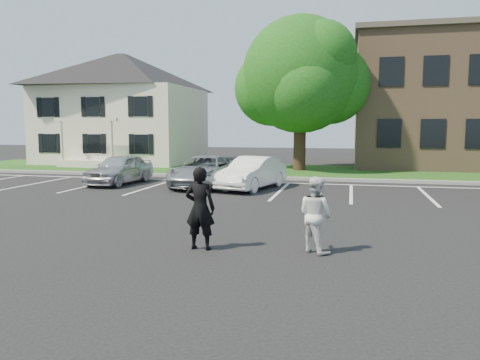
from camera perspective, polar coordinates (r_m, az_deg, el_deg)
name	(u,v)px	position (r m, az deg, el deg)	size (l,w,h in m)	color
ground_plane	(230,237)	(11.23, -1.19, -6.93)	(90.00, 90.00, 0.00)	black
curb	(292,178)	(22.88, 6.38, 0.19)	(40.00, 0.30, 0.15)	gray
grass_strip	(301,171)	(26.83, 7.43, 1.05)	(44.00, 8.00, 0.08)	#204813
stall_lines	(317,189)	(19.74, 9.33, -1.09)	(34.00, 5.36, 0.01)	silver
house	(123,109)	(34.38, -14.06, 8.45)	(10.30, 9.22, 7.60)	beige
tree	(302,78)	(27.45, 7.61, 12.27)	(7.80, 7.20, 8.80)	black
man_black_suit	(200,208)	(9.98, -4.89, -3.46)	(0.65, 0.43, 1.78)	black
man_white_shirt	(315,214)	(9.87, 9.18, -4.17)	(0.78, 0.60, 1.60)	silver
car_silver_west	(120,169)	(21.89, -14.46, 1.32)	(1.61, 3.99, 1.36)	silver
car_silver_minivan	(205,171)	(20.42, -4.31, 1.09)	(2.20, 4.78, 1.33)	#A8ABB1
car_white_sedan	(253,173)	(19.51, 1.54, 0.87)	(1.42, 4.08, 1.34)	white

